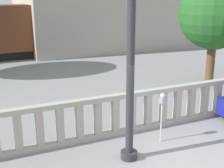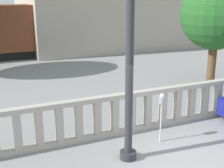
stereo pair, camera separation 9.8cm
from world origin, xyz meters
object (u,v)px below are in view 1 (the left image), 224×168
Objects in this scene: lamppost at (131,55)px; parking_meter at (162,103)px; train_near at (20,30)px; tree_left at (215,14)px.

parking_meter is at bearing 20.74° from lamppost.
lamppost reaches higher than train_near.
tree_left is at bearing 37.93° from parking_meter.
parking_meter is at bearing -142.07° from tree_left.
tree_left is (7.04, 4.97, 0.51)m from lamppost.
lamppost is 15.22m from train_near.
lamppost is 1.10× the size of tree_left.
parking_meter is 7.57m from tree_left.
train_near is at bearing 90.83° from lamppost.
tree_left is (7.26, -10.23, 1.40)m from train_near.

